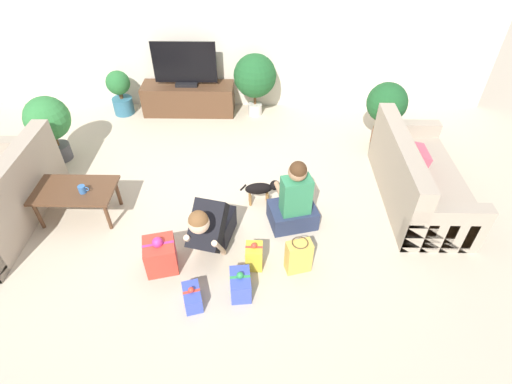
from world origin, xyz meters
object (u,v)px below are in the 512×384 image
object	(u,v)px
potted_plant_back_right	(255,77)
person_kneeling	(211,226)
potted_plant_back_left	(120,91)
gift_box_c	(192,297)
person_sitting	(294,202)
gift_box_a	(240,285)
coffee_table	(75,192)
sofa_right	(417,179)
dog	(262,188)
tv	(185,66)
gift_box_d	(254,256)
potted_plant_corner_right	(386,105)
potted_plant_corner_left	(48,122)
gift_bag_a	(299,256)
tv_console	(189,99)
gift_box_b	(160,255)
mug	(82,189)

from	to	relation	value
potted_plant_back_right	person_kneeling	bearing A→B (deg)	-97.84
potted_plant_back_left	gift_box_c	distance (m)	3.98
person_sitting	gift_box_a	xyz separation A→B (m)	(-0.56, -0.96, -0.21)
coffee_table	potted_plant_back_left	distance (m)	2.44
sofa_right	potted_plant_back_right	distance (m)	2.88
dog	person_sitting	bearing A→B (deg)	-141.88
tv	gift_box_a	distance (m)	3.74
person_kneeling	person_sitting	xyz separation A→B (m)	(0.89, 0.40, -0.02)
gift_box_a	gift_box_c	bearing A→B (deg)	-164.28
potted_plant_back_left	gift_box_d	distance (m)	3.86
sofa_right	potted_plant_corner_right	xyz separation A→B (m)	(-0.15, 1.25, 0.32)
potted_plant_corner_left	gift_bag_a	size ratio (longest dim) A/B	2.30
sofa_right	gift_bag_a	world-z (taller)	sofa_right
coffee_table	gift_box_c	world-z (taller)	coffee_table
person_kneeling	tv_console	bearing A→B (deg)	116.13
gift_box_b	gift_box_c	distance (m)	0.59
sofa_right	gift_box_b	bearing A→B (deg)	111.26
person_kneeling	dog	bearing A→B (deg)	68.56
tv_console	potted_plant_corner_left	bearing A→B (deg)	-140.74
potted_plant_corner_left	mug	size ratio (longest dim) A/B	7.77
coffee_table	gift_box_c	xyz separation A→B (m)	(1.48, -1.19, -0.27)
person_kneeling	gift_box_c	world-z (taller)	person_kneeling
potted_plant_back_left	gift_box_b	world-z (taller)	potted_plant_back_left
gift_box_a	gift_box_d	world-z (taller)	gift_box_d
gift_box_c	gift_bag_a	size ratio (longest dim) A/B	0.76
gift_box_a	potted_plant_back_right	bearing A→B (deg)	88.76
coffee_table	person_kneeling	distance (m)	1.68
tv_console	potted_plant_back_left	distance (m)	1.09
tv_console	potted_plant_corner_right	world-z (taller)	potted_plant_corner_right
tv_console	dog	distance (m)	2.52
coffee_table	tv_console	xyz separation A→B (m)	(0.93, 2.48, -0.12)
sofa_right	potted_plant_corner_right	size ratio (longest dim) A/B	1.93
tv	gift_box_a	size ratio (longest dim) A/B	3.21
sofa_right	coffee_table	xyz separation A→B (m)	(-4.01, -0.38, 0.07)
tv	person_sitting	distance (m)	3.05
gift_box_d	potted_plant_back_left	bearing A→B (deg)	124.99
tv	gift_box_b	xyz separation A→B (m)	(0.17, -3.23, -0.61)
coffee_table	potted_plant_back_right	xyz separation A→B (m)	(2.01, 2.43, 0.29)
person_kneeling	dog	xyz separation A→B (m)	(0.53, 0.77, -0.13)
potted_plant_back_left	person_kneeling	size ratio (longest dim) A/B	0.87
tv	potted_plant_back_left	world-z (taller)	tv
gift_box_c	mug	bearing A→B (deg)	139.86
potted_plant_corner_left	person_sitting	world-z (taller)	potted_plant_corner_left
potted_plant_corner_right	person_kneeling	size ratio (longest dim) A/B	1.13
potted_plant_back_right	person_kneeling	distance (m)	2.97
gift_bag_a	gift_box_a	bearing A→B (deg)	-152.26
gift_box_a	dog	bearing A→B (deg)	81.20
potted_plant_back_right	potted_plant_corner_left	world-z (taller)	potted_plant_back_right
tv	gift_box_d	size ratio (longest dim) A/B	2.86
tv_console	gift_box_d	world-z (taller)	tv_console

